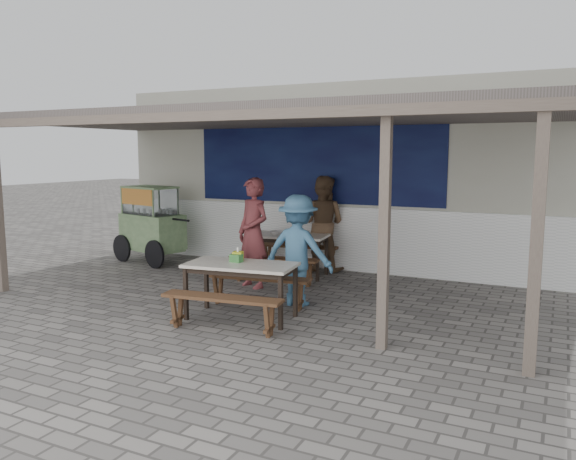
% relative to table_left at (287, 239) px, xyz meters
% --- Properties ---
extents(ground, '(60.00, 60.00, 0.00)m').
position_rel_table_left_xyz_m(ground, '(0.32, -2.05, -0.67)').
color(ground, slate).
rests_on(ground, ground).
extents(back_wall, '(9.00, 1.28, 3.50)m').
position_rel_table_left_xyz_m(back_wall, '(0.32, 1.52, 1.05)').
color(back_wall, beige).
rests_on(back_wall, ground).
extents(warung_roof, '(9.00, 4.21, 2.81)m').
position_rel_table_left_xyz_m(warung_roof, '(0.34, -1.16, 2.04)').
color(warung_roof, '#5A514D').
rests_on(warung_roof, ground).
extents(table_left, '(1.53, 0.89, 0.75)m').
position_rel_table_left_xyz_m(table_left, '(0.00, 0.00, 0.00)').
color(table_left, white).
rests_on(table_left, ground).
extents(bench_left_street, '(1.57, 0.48, 0.45)m').
position_rel_table_left_xyz_m(bench_left_street, '(0.09, -0.67, -0.33)').
color(bench_left_street, brown).
rests_on(bench_left_street, ground).
extents(bench_left_wall, '(1.57, 0.48, 0.45)m').
position_rel_table_left_xyz_m(bench_left_wall, '(-0.09, 0.67, -0.33)').
color(bench_left_wall, brown).
rests_on(bench_left_wall, ground).
extents(table_right, '(1.53, 0.90, 0.75)m').
position_rel_table_left_xyz_m(table_right, '(0.63, -2.65, 0.00)').
color(table_right, white).
rests_on(table_right, ground).
extents(bench_right_street, '(1.57, 0.48, 0.45)m').
position_rel_table_left_xyz_m(bench_right_street, '(0.71, -3.25, -0.33)').
color(bench_right_street, brown).
rests_on(bench_right_street, ground).
extents(bench_right_wall, '(1.57, 0.48, 0.45)m').
position_rel_table_left_xyz_m(bench_right_wall, '(0.55, -2.06, -0.33)').
color(bench_right_wall, brown).
rests_on(bench_right_wall, ground).
extents(vendor_cart, '(1.98, 1.06, 1.54)m').
position_rel_table_left_xyz_m(vendor_cart, '(-3.01, -0.09, 0.16)').
color(vendor_cart, '#809E69').
rests_on(vendor_cart, ground).
extents(patron_street_side, '(0.77, 0.65, 1.81)m').
position_rel_table_left_xyz_m(patron_street_side, '(-0.10, -1.02, 0.23)').
color(patron_street_side, brown).
rests_on(patron_street_side, ground).
extents(patron_wall_side, '(0.87, 0.68, 1.78)m').
position_rel_table_left_xyz_m(patron_wall_side, '(0.41, 0.70, 0.22)').
color(patron_wall_side, brown).
rests_on(patron_wall_side, ground).
extents(patron_right_table, '(1.05, 0.62, 1.61)m').
position_rel_table_left_xyz_m(patron_right_table, '(1.03, -1.71, 0.13)').
color(patron_right_table, teal).
rests_on(patron_right_table, ground).
extents(tissue_box, '(0.16, 0.16, 0.13)m').
position_rel_table_left_xyz_m(tissue_box, '(0.51, -2.52, 0.14)').
color(tissue_box, yellow).
rests_on(tissue_box, table_right).
extents(donation_box, '(0.17, 0.12, 0.11)m').
position_rel_table_left_xyz_m(donation_box, '(0.53, -2.60, 0.13)').
color(donation_box, '#357534').
rests_on(donation_box, table_right).
extents(condiment_jar, '(0.07, 0.07, 0.08)m').
position_rel_table_left_xyz_m(condiment_jar, '(0.27, 0.15, 0.12)').
color(condiment_jar, white).
rests_on(condiment_jar, table_left).
extents(condiment_bowl, '(0.29, 0.29, 0.05)m').
position_rel_table_left_xyz_m(condiment_bowl, '(-0.19, -0.02, 0.10)').
color(condiment_bowl, silver).
rests_on(condiment_bowl, table_left).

